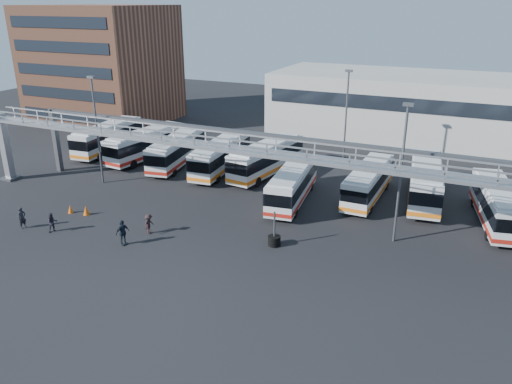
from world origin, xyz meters
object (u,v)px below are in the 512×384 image
at_px(light_pole_left, 97,125).
at_px(bus_5, 293,183).
at_px(bus_1, 147,143).
at_px(bus_7, 425,180).
at_px(light_pole_mid, 401,167).
at_px(cone_right, 70,209).
at_px(bus_2, 177,150).
at_px(tire_stack, 274,240).
at_px(bus_0, 108,137).
at_px(pedestrian_c, 149,224).
at_px(pedestrian_b, 52,223).
at_px(bus_8, 497,203).
at_px(bus_6, 368,181).
at_px(cone_left, 86,210).
at_px(light_pole_back, 346,115).
at_px(bus_4, 267,158).
at_px(pedestrian_d, 123,233).
at_px(bus_3, 221,155).
at_px(pedestrian_a, 22,218).

xyz_separation_m(light_pole_left, bus_5, (18.46, 3.09, -4.02)).
distance_m(bus_1, bus_7, 29.61).
distance_m(light_pole_mid, cone_right, 26.67).
height_order(bus_2, tire_stack, bus_2).
bearing_deg(bus_0, pedestrian_c, -47.67).
bearing_deg(bus_0, pedestrian_b, -65.69).
bearing_deg(bus_2, pedestrian_c, -73.46).
height_order(bus_2, bus_8, bus_2).
height_order(bus_6, cone_left, bus_6).
height_order(light_pole_back, pedestrian_b, light_pole_back).
height_order(bus_0, bus_7, bus_7).
height_order(light_pole_mid, light_pole_back, same).
relative_size(bus_2, bus_6, 1.06).
height_order(light_pole_mid, bus_4, light_pole_mid).
relative_size(light_pole_back, pedestrian_d, 5.31).
xyz_separation_m(bus_2, tire_stack, (16.70, -12.91, -1.31)).
bearing_deg(bus_0, bus_3, -8.35).
height_order(bus_4, bus_7, bus_7).
distance_m(cone_right, tire_stack, 17.79).
xyz_separation_m(bus_1, bus_7, (29.61, 0.02, 0.06)).
distance_m(bus_1, bus_3, 9.54).
bearing_deg(bus_0, pedestrian_d, -52.51).
height_order(light_pole_left, bus_4, light_pole_left).
bearing_deg(pedestrian_d, bus_1, 47.89).
bearing_deg(bus_6, pedestrian_a, -142.08).
distance_m(bus_1, bus_2, 4.35).
height_order(bus_0, bus_3, bus_0).
distance_m(bus_5, bus_6, 6.78).
bearing_deg(cone_right, light_pole_back, 50.27).
bearing_deg(cone_left, bus_3, 71.86).
bearing_deg(pedestrian_d, pedestrian_a, 112.58).
bearing_deg(bus_2, pedestrian_a, -106.17).
bearing_deg(pedestrian_a, bus_5, -43.07).
height_order(bus_4, tire_stack, bus_4).
height_order(light_pole_mid, bus_0, light_pole_mid).
xyz_separation_m(light_pole_mid, tire_stack, (-7.72, -4.31, -5.28)).
bearing_deg(bus_2, bus_5, -26.27).
height_order(cone_right, tire_stack, tire_stack).
relative_size(light_pole_left, bus_6, 1.02).
relative_size(pedestrian_d, cone_right, 2.82).
bearing_deg(bus_0, tire_stack, -32.47).
relative_size(pedestrian_a, pedestrian_d, 0.89).
xyz_separation_m(bus_2, cone_right, (-1.01, -14.57, -1.41)).
height_order(bus_0, cone_right, bus_0).
bearing_deg(pedestrian_a, light_pole_back, -29.05).
xyz_separation_m(light_pole_back, bus_2, (-16.42, -6.40, -3.98)).
bearing_deg(bus_8, pedestrian_b, -164.01).
bearing_deg(bus_5, bus_0, 160.02).
height_order(bus_6, pedestrian_d, bus_6).
height_order(pedestrian_b, cone_left, pedestrian_b).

